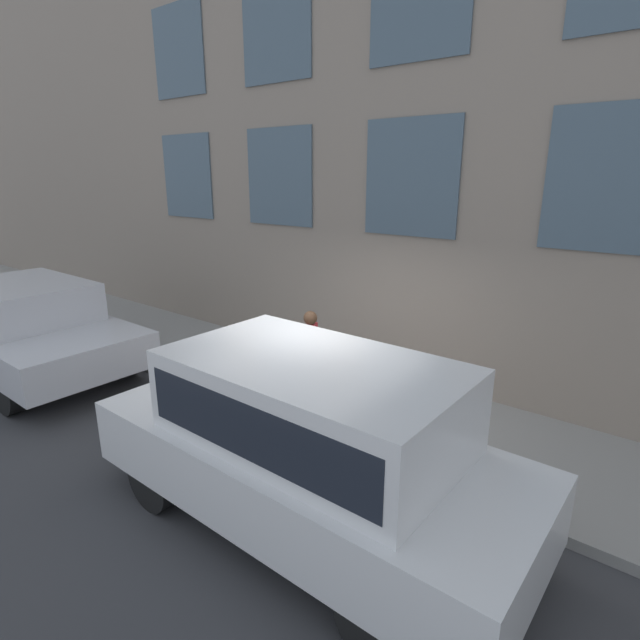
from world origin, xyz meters
TOP-DOWN VIEW (x-y plane):
  - ground_plane at (0.00, 0.00)m, footprint 80.00×80.00m
  - sidewalk at (1.21, 0.00)m, footprint 2.42×60.00m
  - building_facade at (2.57, 0.00)m, footprint 0.33×40.00m
  - fire_hydrant at (0.41, -0.04)m, footprint 0.28×0.40m
  - person at (0.99, 0.80)m, footprint 0.32×0.21m
  - parked_truck_white_near at (-1.27, -1.05)m, footprint 1.83×4.47m
  - parked_car_silver_far at (-1.23, 5.54)m, footprint 2.09×5.07m

SIDE VIEW (x-z plane):
  - ground_plane at x=0.00m, z-range 0.00..0.00m
  - sidewalk at x=1.21m, z-range 0.00..0.13m
  - fire_hydrant at x=0.41m, z-range 0.14..0.98m
  - parked_car_silver_far at x=-1.23m, z-range 0.11..1.71m
  - person at x=0.99m, z-range 0.26..1.57m
  - parked_truck_white_near at x=-1.27m, z-range 0.11..1.91m
  - building_facade at x=2.57m, z-range -0.01..11.17m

